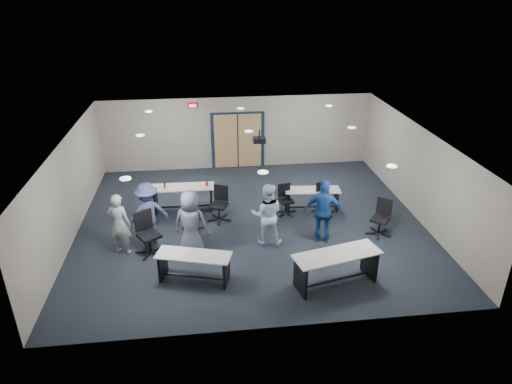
{
  "coord_description": "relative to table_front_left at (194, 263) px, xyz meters",
  "views": [
    {
      "loc": [
        -1.28,
        -11.78,
        6.59
      ],
      "look_at": [
        0.11,
        -0.3,
        1.15
      ],
      "focal_mm": 32.0,
      "sensor_mm": 36.0,
      "label": 1
    }
  ],
  "objects": [
    {
      "name": "person_lightblue",
      "position": [
        1.95,
        1.47,
        0.39
      ],
      "size": [
        0.94,
        0.78,
        1.76
      ],
      "primitive_type": "imported",
      "rotation": [
        0.0,
        0.0,
        3.0
      ],
      "color": "#B8DAF4",
      "rests_on": "floor"
    },
    {
      "name": "chair_back_a",
      "position": [
        -0.06,
        2.41,
        -0.01
      ],
      "size": [
        0.73,
        0.73,
        0.95
      ],
      "primitive_type": null,
      "rotation": [
        0.0,
        0.0,
        0.25
      ],
      "color": "black",
      "rests_on": "floor"
    },
    {
      "name": "chair_loose_left",
      "position": [
        -1.16,
        1.33,
        0.09
      ],
      "size": [
        1.0,
        1.0,
        1.16
      ],
      "primitive_type": null,
      "rotation": [
        0.0,
        0.0,
        0.57
      ],
      "color": "black",
      "rests_on": "floor"
    },
    {
      "name": "back_wall",
      "position": [
        1.65,
        7.14,
        0.86
      ],
      "size": [
        10.0,
        0.04,
        2.7
      ],
      "primitive_type": "cube",
      "color": "gray",
      "rests_on": "floor"
    },
    {
      "name": "table_back_left",
      "position": [
        -0.34,
        3.76,
        0.05
      ],
      "size": [
        1.93,
        0.67,
        1.07
      ],
      "rotation": [
        0.0,
        0.0,
        -0.02
      ],
      "color": "#AAA8A0",
      "rests_on": "floor"
    },
    {
      "name": "floor",
      "position": [
        1.65,
        2.64,
        -0.49
      ],
      "size": [
        10.0,
        10.0,
        0.0
      ],
      "primitive_type": "plane",
      "color": "black",
      "rests_on": "ground"
    },
    {
      "name": "table_front_left",
      "position": [
        0.0,
        0.0,
        0.0
      ],
      "size": [
        1.86,
        1.06,
        0.72
      ],
      "rotation": [
        0.0,
        0.0,
        -0.28
      ],
      "color": "#AAA8A0",
      "rests_on": "floor"
    },
    {
      "name": "left_wall",
      "position": [
        -3.35,
        2.64,
        0.86
      ],
      "size": [
        0.04,
        9.0,
        2.7
      ],
      "primitive_type": "cube",
      "color": "gray",
      "rests_on": "floor"
    },
    {
      "name": "person_back",
      "position": [
        -1.21,
        1.92,
        0.39
      ],
      "size": [
        1.29,
        1.03,
        1.75
      ],
      "primitive_type": "imported",
      "rotation": [
        0.0,
        0.0,
        3.53
      ],
      "color": "#3E4370",
      "rests_on": "floor"
    },
    {
      "name": "ceiling",
      "position": [
        1.65,
        2.64,
        2.21
      ],
      "size": [
        10.0,
        9.0,
        0.04
      ],
      "primitive_type": "cube",
      "color": "white",
      "rests_on": "back_wall"
    },
    {
      "name": "chair_loose_right",
      "position": [
        5.16,
        1.55,
        0.03
      ],
      "size": [
        0.92,
        0.92,
        1.04
      ],
      "primitive_type": null,
      "rotation": [
        0.0,
        0.0,
        -0.71
      ],
      "color": "black",
      "rests_on": "floor"
    },
    {
      "name": "person_plaid",
      "position": [
        -0.05,
        1.11,
        0.43
      ],
      "size": [
        1.03,
        0.83,
        1.83
      ],
      "primitive_type": "imported",
      "rotation": [
        0.0,
        0.0,
        2.83
      ],
      "color": "#4E526B",
      "rests_on": "floor"
    },
    {
      "name": "person_gray",
      "position": [
        -1.89,
        1.46,
        0.36
      ],
      "size": [
        0.72,
        0.59,
        1.7
      ],
      "primitive_type": "imported",
      "rotation": [
        0.0,
        0.0,
        2.81
      ],
      "color": "#9CA3AA",
      "rests_on": "floor"
    },
    {
      "name": "table_back_right",
      "position": [
        3.63,
        3.28,
        -0.02
      ],
      "size": [
        1.74,
        0.71,
        0.69
      ],
      "rotation": [
        0.0,
        0.0,
        -0.09
      ],
      "color": "#AAA8A0",
      "rests_on": "floor"
    },
    {
      "name": "exit_sign",
      "position": [
        0.05,
        7.08,
        1.96
      ],
      "size": [
        0.32,
        0.07,
        0.18
      ],
      "color": "black",
      "rests_on": "back_wall"
    },
    {
      "name": "ceiling_projector",
      "position": [
        1.95,
        3.14,
        1.92
      ],
      "size": [
        0.35,
        0.32,
        0.37
      ],
      "color": "black",
      "rests_on": "ceiling"
    },
    {
      "name": "table_front_right",
      "position": [
        3.3,
        -0.55,
        0.08
      ],
      "size": [
        2.17,
        1.15,
        0.84
      ],
      "rotation": [
        0.0,
        0.0,
        0.24
      ],
      "color": "#AAA8A0",
      "rests_on": "floor"
    },
    {
      "name": "ceiling_can_lights",
      "position": [
        1.65,
        2.89,
        2.18
      ],
      "size": [
        6.24,
        5.74,
        0.02
      ],
      "primitive_type": null,
      "color": "silver",
      "rests_on": "ceiling"
    },
    {
      "name": "person_navy",
      "position": [
        3.49,
        1.41,
        0.41
      ],
      "size": [
        1.15,
        0.81,
        1.81
      ],
      "primitive_type": "imported",
      "rotation": [
        0.0,
        0.0,
        2.76
      ],
      "color": "navy",
      "rests_on": "floor"
    },
    {
      "name": "chair_back_d",
      "position": [
        3.94,
        2.94,
        0.01
      ],
      "size": [
        0.74,
        0.74,
        0.99
      ],
      "primitive_type": null,
      "rotation": [
        0.0,
        0.0,
        0.2
      ],
      "color": "black",
      "rests_on": "floor"
    },
    {
      "name": "chair_back_c",
      "position": [
        2.78,
        3.1,
        -0.02
      ],
      "size": [
        0.68,
        0.68,
        0.93
      ],
      "primitive_type": null,
      "rotation": [
        0.0,
        0.0,
        0.17
      ],
      "color": "black",
      "rests_on": "floor"
    },
    {
      "name": "chair_back_b",
      "position": [
        0.72,
        2.93,
        0.04
      ],
      "size": [
        0.87,
        0.87,
        1.05
      ],
      "primitive_type": null,
      "rotation": [
        0.0,
        0.0,
        -0.42
      ],
      "color": "black",
      "rests_on": "floor"
    },
    {
      "name": "front_wall",
      "position": [
        1.65,
        -1.86,
        0.86
      ],
      "size": [
        10.0,
        0.04,
        2.7
      ],
      "primitive_type": "cube",
      "color": "gray",
      "rests_on": "floor"
    },
    {
      "name": "double_door",
      "position": [
        1.65,
        7.1,
        0.56
      ],
      "size": [
        2.0,
        0.07,
        2.2
      ],
      "color": "#101E32",
      "rests_on": "back_wall"
    },
    {
      "name": "right_wall",
      "position": [
        6.65,
        2.64,
        0.86
      ],
      "size": [
        0.04,
        9.0,
        2.7
      ],
      "primitive_type": "cube",
      "color": "gray",
      "rests_on": "floor"
    }
  ]
}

